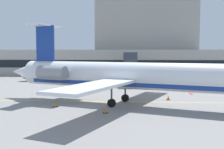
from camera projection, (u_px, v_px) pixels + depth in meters
name	position (u px, v px, depth m)	size (l,w,h in m)	color
ground	(99.00, 105.00, 33.26)	(120.00, 120.00, 0.11)	gray
terminal_building	(138.00, 49.00, 81.29)	(76.88, 17.37, 20.36)	#ADA89E
jet_bridge_west	(131.00, 59.00, 60.58)	(2.40, 22.35, 5.98)	silver
regional_jet	(126.00, 76.00, 32.81)	(32.45, 25.93, 9.43)	white
baggage_tug	(101.00, 77.00, 57.82)	(3.92, 2.28, 2.30)	#E5B20C
pushback_tractor	(223.00, 82.00, 49.33)	(4.29, 2.22, 2.24)	#1E4CB2
fuel_tank	(36.00, 74.00, 60.60)	(6.28, 2.42, 2.63)	white
safety_cone_alpha	(168.00, 98.00, 36.42)	(0.47, 0.47, 0.55)	orange
safety_cone_bravo	(106.00, 111.00, 28.53)	(0.47, 0.47, 0.55)	orange
safety_cone_charlie	(55.00, 105.00, 31.80)	(0.47, 0.47, 0.55)	orange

